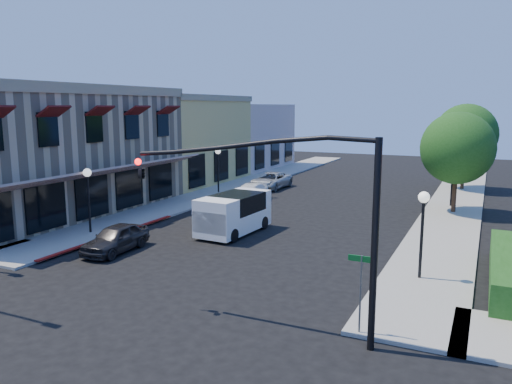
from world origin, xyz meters
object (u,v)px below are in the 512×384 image
at_px(lamppost_left_far, 218,159).
at_px(parked_car_b, 234,200).
at_px(street_tree_b, 466,135).
at_px(lamppost_left_near, 88,184).
at_px(street_tree_a, 457,148).
at_px(white_van, 233,211).
at_px(street_name_sign, 361,282).
at_px(parked_car_c, 250,193).
at_px(parked_car_d, 271,181).
at_px(signal_mast_arm, 301,202).
at_px(parked_car_a, 116,238).
at_px(lamppost_right_far, 453,167).
at_px(lamppost_right_near, 423,213).

distance_m(lamppost_left_far, parked_car_b, 6.18).
height_order(street_tree_b, lamppost_left_near, street_tree_b).
height_order(street_tree_a, white_van, street_tree_a).
height_order(street_tree_b, parked_car_b, street_tree_b).
xyz_separation_m(street_name_sign, parked_car_c, (-12.30, 17.80, -1.07)).
bearing_deg(parked_car_d, street_tree_a, -14.11).
bearing_deg(street_tree_b, parked_car_c, -138.58).
xyz_separation_m(signal_mast_arm, lamppost_left_near, (-14.36, 6.50, -1.35)).
relative_size(street_tree_b, parked_car_a, 1.83).
distance_m(signal_mast_arm, lamppost_right_far, 22.70).
bearing_deg(parked_car_d, lamppost_right_far, -6.72).
distance_m(lamppost_left_far, parked_car_c, 4.70).
xyz_separation_m(signal_mast_arm, lamppost_right_far, (2.64, 22.50, -1.35)).
height_order(street_tree_b, street_name_sign, street_tree_b).
bearing_deg(lamppost_left_far, signal_mast_arm, -55.00).
bearing_deg(street_tree_b, parked_car_b, -133.28).
bearing_deg(street_name_sign, lamppost_right_near, 80.22).
distance_m(street_tree_a, street_name_sign, 20.00).
height_order(street_tree_a, parked_car_b, street_tree_a).
relative_size(signal_mast_arm, lamppost_left_near, 2.24).
distance_m(street_tree_a, lamppost_right_near, 14.08).
relative_size(street_name_sign, parked_car_b, 0.76).
height_order(lamppost_left_near, lamppost_right_near, same).
bearing_deg(parked_car_c, lamppost_left_far, 149.41).
bearing_deg(lamppost_left_near, street_tree_a, 38.98).
bearing_deg(white_van, lamppost_left_near, -153.58).
bearing_deg(lamppost_right_far, lamppost_left_near, -136.74).
relative_size(lamppost_right_near, white_van, 0.73).
bearing_deg(parked_car_d, parked_car_b, -82.41).
bearing_deg(white_van, parked_car_c, 110.45).
relative_size(street_name_sign, lamppost_left_far, 0.70).
height_order(signal_mast_arm, white_van, signal_mast_arm).
bearing_deg(parked_car_b, street_tree_a, 17.40).
relative_size(parked_car_b, parked_car_d, 0.69).
xyz_separation_m(lamppost_right_far, parked_car_c, (-13.30, -4.00, -2.11)).
distance_m(street_name_sign, parked_car_a, 13.13).
bearing_deg(lamppost_right_near, street_tree_a, 88.77).
relative_size(street_name_sign, lamppost_left_near, 0.70).
relative_size(lamppost_right_far, parked_car_d, 0.74).
relative_size(street_name_sign, parked_car_a, 0.65).
relative_size(lamppost_left_near, lamppost_right_far, 1.00).
relative_size(white_van, parked_car_a, 1.28).
height_order(lamppost_left_near, parked_car_b, lamppost_left_near).
xyz_separation_m(lamppost_right_near, white_van, (-10.10, 3.43, -1.51)).
bearing_deg(lamppost_right_far, signal_mast_arm, -96.70).
bearing_deg(street_name_sign, lamppost_left_far, 128.94).
bearing_deg(street_name_sign, street_tree_a, 86.24).
xyz_separation_m(street_tree_b, street_name_sign, (-1.30, -29.80, -2.85)).
xyz_separation_m(white_van, parked_car_a, (-3.42, -5.43, -0.57)).
distance_m(lamppost_left_near, parked_car_d, 18.33).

